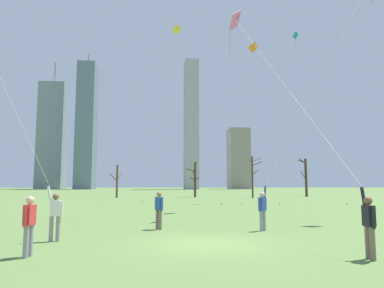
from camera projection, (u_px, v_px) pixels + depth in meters
name	position (u px, v px, depth m)	size (l,w,h in m)	color
ground_plane	(209.00, 244.00, 11.80)	(400.00, 400.00, 0.00)	#5B7A3D
kite_flyer_midfield_right_pink	(306.00, 127.00, 12.98)	(1.21, 13.32, 13.01)	#726656
kite_flyer_far_back_green	(286.00, 159.00, 16.12)	(9.23, 4.70, 15.11)	gray
kite_flyer_midfield_left_purple	(26.00, 147.00, 12.28)	(5.86, 1.55, 12.86)	gray
bystander_far_off_by_trees	(29.00, 223.00, 9.67)	(0.26, 0.50, 1.62)	gray
bystander_watching_nearby	(159.00, 208.00, 15.58)	(0.36, 0.43, 1.62)	#726656
distant_kite_low_near_trees_orange	(252.00, 56.00, 40.33)	(5.04, 3.38, 18.00)	orange
distant_kite_high_overhead_teal	(299.00, 48.00, 40.78)	(2.75, 5.61, 19.57)	teal
distant_kite_drifting_left_yellow	(175.00, 40.00, 44.80)	(4.61, 2.37, 21.90)	yellow
bare_tree_right_of_center	(253.00, 175.00, 51.52)	(2.26, 1.64, 5.95)	#4C3828
bare_tree_left_of_center	(195.00, 178.00, 55.27)	(2.00, 2.43, 5.52)	#4C3828
bare_tree_rightmost	(306.00, 177.00, 56.56)	(1.35, 1.20, 6.07)	#423326
bare_tree_far_right_edge	(117.00, 181.00, 52.32)	(1.71, 1.79, 4.76)	brown
skyline_short_annex	(87.00, 126.00, 143.89)	(6.93, 10.66, 55.01)	slate
skyline_mid_tower_left	(52.00, 136.00, 153.41)	(10.65, 10.04, 54.89)	gray
skyline_tall_tower	(191.00, 125.00, 141.54)	(5.26, 9.31, 50.70)	#9EA3AD
skyline_mid_tower_right	(238.00, 159.00, 149.75)	(8.26, 9.75, 25.00)	gray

